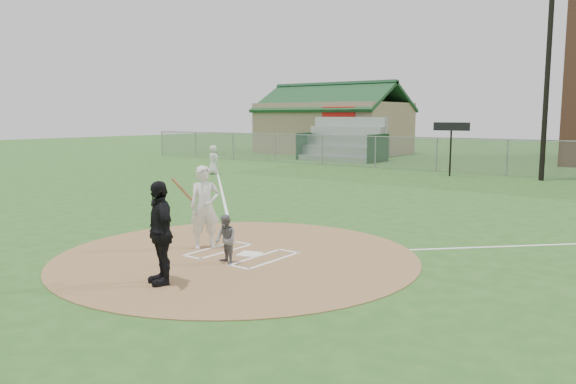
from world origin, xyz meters
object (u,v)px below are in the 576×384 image
Objects in this scene: home_plate at (250,254)px; ondeck_player at (213,160)px; catcher at (226,239)px; umpire at (160,233)px; batter_at_plate at (205,207)px.

ondeck_player is at bearing 136.59° from home_plate.
catcher is 0.54× the size of umpire.
batter_at_plate reaches higher than catcher.
batter_at_plate is (-1.44, 0.81, 0.48)m from catcher.
umpire is at bearing -88.37° from home_plate.
home_plate is 1.69m from batter_at_plate.
catcher is at bearing -29.35° from batter_at_plate.
batter_at_plate is at bearing -176.18° from home_plate.
batter_at_plate reaches higher than home_plate.
umpire reaches higher than home_plate.
home_plate is 1.04m from catcher.
batter_at_plate reaches higher than ondeck_player.
home_plate is 0.24× the size of umpire.
ondeck_player is at bearing 156.81° from umpire.
umpire is (0.08, -2.72, 0.99)m from home_plate.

